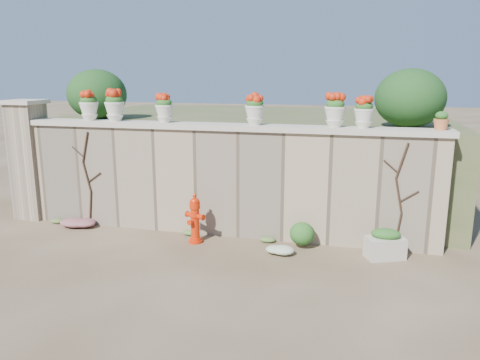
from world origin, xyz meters
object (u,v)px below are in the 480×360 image
(fire_hydrant, at_px, (195,218))
(terracotta_pot, at_px, (441,122))
(planter_box, at_px, (385,244))
(urn_pot_0, at_px, (89,106))

(fire_hydrant, relative_size, terracotta_pot, 3.09)
(planter_box, distance_m, terracotta_pot, 2.21)
(fire_hydrant, height_order, planter_box, fire_hydrant)
(fire_hydrant, height_order, urn_pot_0, urn_pot_0)
(urn_pot_0, xyz_separation_m, terracotta_pot, (6.47, -0.00, -0.15))
(planter_box, xyz_separation_m, terracotta_pot, (0.77, 0.54, 2.00))
(planter_box, xyz_separation_m, urn_pot_0, (-5.70, 0.54, 2.15))
(urn_pot_0, bearing_deg, terracotta_pot, -0.00)
(fire_hydrant, bearing_deg, terracotta_pot, 30.43)
(fire_hydrant, distance_m, terracotta_pot, 4.49)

